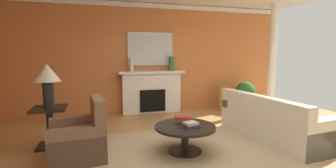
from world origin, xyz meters
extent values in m
plane|color=tan|center=(0.00, 0.00, 0.00)|extent=(9.85, 9.85, 0.00)
cube|color=#CC723D|center=(0.00, 2.94, 1.49)|extent=(8.18, 0.12, 2.98)
cube|color=white|center=(0.00, 2.86, 2.90)|extent=(8.18, 0.08, 0.12)
cube|color=tan|center=(-0.06, -0.13, 0.01)|extent=(3.55, 2.42, 0.01)
cube|color=white|center=(-0.01, 2.73, 0.54)|extent=(1.60, 0.25, 1.09)
cube|color=black|center=(-0.01, 2.71, 0.35)|extent=(0.70, 0.26, 0.60)
cube|color=white|center=(-0.01, 2.70, 1.12)|extent=(1.80, 0.35, 0.06)
cube|color=silver|center=(-0.01, 2.85, 1.75)|extent=(1.25, 0.04, 0.90)
cube|color=beige|center=(1.79, 0.02, 0.23)|extent=(1.13, 2.19, 0.45)
cube|color=beige|center=(1.44, -0.01, 0.65)|extent=(0.43, 2.11, 0.40)
cube|color=beige|center=(1.90, -0.92, 0.31)|extent=(0.92, 0.30, 0.62)
cube|color=beige|center=(1.68, 0.97, 0.31)|extent=(0.92, 0.30, 0.62)
cube|color=brown|center=(-1.74, 0.07, 0.22)|extent=(0.88, 0.88, 0.44)
cube|color=brown|center=(-1.43, 0.11, 0.70)|extent=(0.24, 0.81, 0.51)
cube|color=brown|center=(-1.78, 0.40, 0.30)|extent=(0.81, 0.22, 0.60)
cube|color=brown|center=(-1.71, -0.26, 0.30)|extent=(0.81, 0.22, 0.60)
cylinder|color=black|center=(-0.06, -0.13, 0.43)|extent=(1.00, 1.00, 0.04)
cylinder|color=black|center=(-0.06, -0.13, 0.21)|extent=(0.12, 0.12, 0.41)
cylinder|color=black|center=(-0.06, -0.13, 0.01)|extent=(0.56, 0.56, 0.03)
cube|color=black|center=(-2.23, 0.75, 0.68)|extent=(0.56, 0.56, 0.04)
cube|color=black|center=(-2.23, 0.75, 0.33)|extent=(0.10, 0.10, 0.66)
cube|color=black|center=(-2.23, 0.75, 0.02)|extent=(0.45, 0.45, 0.04)
cylinder|color=black|center=(-2.23, 0.75, 0.92)|extent=(0.18, 0.18, 0.45)
cone|color=beige|center=(-2.23, 0.75, 1.30)|extent=(0.44, 0.44, 0.30)
cylinder|color=beige|center=(-0.56, 2.68, 1.33)|extent=(0.12, 0.12, 0.37)
cylinder|color=#B7892D|center=(2.02, 2.43, 0.34)|extent=(0.28, 0.28, 0.68)
cylinder|color=#33703D|center=(0.54, 2.68, 1.35)|extent=(0.15, 0.15, 0.40)
cube|color=navy|center=(0.01, -0.26, 0.47)|extent=(0.25, 0.17, 0.05)
cube|color=tan|center=(-0.01, -0.24, 0.52)|extent=(0.24, 0.21, 0.04)
cube|color=maroon|center=(-0.06, -0.01, 0.56)|extent=(0.27, 0.23, 0.05)
cylinder|color=#A8754C|center=(2.62, 2.24, 0.15)|extent=(0.32, 0.32, 0.30)
sphere|color=#28602D|center=(2.62, 2.24, 0.55)|extent=(0.56, 0.56, 0.56)
cylinder|color=white|center=(3.28, 1.99, 1.49)|extent=(0.20, 0.20, 2.98)
camera|label=1|loc=(-1.39, -3.77, 1.62)|focal=26.04mm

